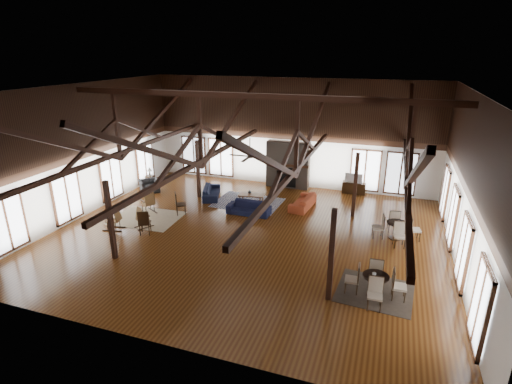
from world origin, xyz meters
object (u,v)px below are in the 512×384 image
(sofa_navy_left, at_px, (212,192))
(sofa_orange, at_px, (303,201))
(sofa_navy_front, at_px, (249,208))
(cafe_table_near, at_px, (375,282))
(cafe_table_far, at_px, (396,227))
(armchair, at_px, (149,186))
(tv_console, at_px, (354,188))
(coffee_table, at_px, (251,195))

(sofa_navy_left, bearing_deg, sofa_orange, -107.75)
(sofa_navy_front, distance_m, cafe_table_near, 7.86)
(cafe_table_near, xyz_separation_m, cafe_table_far, (0.58, 4.48, 0.01))
(sofa_orange, distance_m, armchair, 8.51)
(tv_console, bearing_deg, armchair, -162.42)
(sofa_navy_left, bearing_deg, coffee_table, -113.59)
(cafe_table_far, bearing_deg, sofa_navy_front, 175.52)
(sofa_navy_front, relative_size, armchair, 2.01)
(sofa_navy_left, relative_size, cafe_table_far, 1.01)
(sofa_navy_left, distance_m, armchair, 3.62)
(sofa_orange, distance_m, tv_console, 3.65)
(sofa_orange, bearing_deg, tv_console, 149.40)
(sofa_orange, xyz_separation_m, armchair, (-8.49, -0.45, 0.03))
(armchair, xyz_separation_m, tv_console, (10.67, 3.38, -0.02))
(sofa_navy_front, height_order, cafe_table_far, cafe_table_far)
(sofa_navy_front, xyz_separation_m, cafe_table_near, (6.06, -5.00, 0.20))
(sofa_orange, bearing_deg, cafe_table_near, 35.80)
(tv_console, bearing_deg, cafe_table_near, -80.28)
(sofa_navy_left, bearing_deg, sofa_navy_front, -139.23)
(sofa_navy_front, bearing_deg, cafe_table_far, -3.99)
(coffee_table, bearing_deg, tv_console, 25.33)
(cafe_table_far, bearing_deg, coffee_table, 165.00)
(sofa_navy_front, xyz_separation_m, coffee_table, (-0.35, 1.35, 0.13))
(cafe_table_near, bearing_deg, armchair, 153.24)
(cafe_table_near, relative_size, tv_console, 1.56)
(sofa_navy_front, distance_m, armchair, 6.37)
(armchair, relative_size, tv_console, 0.83)
(armchair, bearing_deg, sofa_navy_left, -41.12)
(coffee_table, bearing_deg, cafe_table_near, -53.59)
(tv_console, bearing_deg, sofa_navy_front, -133.92)
(sofa_navy_left, height_order, armchair, armchair)
(coffee_table, xyz_separation_m, armchair, (-5.90, -0.15, -0.10))
(sofa_navy_left, distance_m, coffee_table, 2.31)
(sofa_navy_left, height_order, cafe_table_far, cafe_table_far)
(sofa_orange, distance_m, coffee_table, 2.61)
(sofa_navy_left, bearing_deg, tv_console, -85.85)
(cafe_table_far, height_order, tv_console, cafe_table_far)
(sofa_navy_front, height_order, armchair, armchair)
(armchair, distance_m, cafe_table_far, 13.01)
(coffee_table, xyz_separation_m, cafe_table_near, (6.41, -6.35, 0.06))
(sofa_navy_front, height_order, tv_console, tv_console)
(sofa_orange, relative_size, armchair, 2.04)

